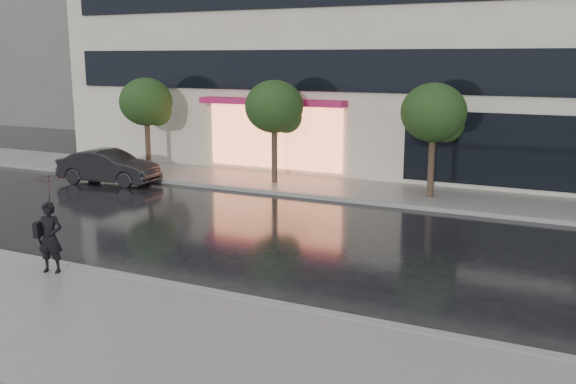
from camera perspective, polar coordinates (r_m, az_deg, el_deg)
The scene contains 11 objects.
ground at distance 14.81m, azimuth -8.81°, elevation -7.18°, with size 120.00×120.00×0.00m, color black.
sidewalk_near at distance 12.46m, azimuth -17.57°, elevation -11.07°, with size 60.00×4.50×0.12m, color slate.
sidewalk_far at distance 23.61m, azimuth 5.55°, elevation 0.24°, with size 60.00×3.50×0.12m, color slate.
curb_near at distance 14.03m, azimuth -11.18°, elevation -8.06°, with size 60.00×0.25×0.14m, color gray.
curb_far at distance 22.02m, azimuth 3.93°, elevation -0.56°, with size 60.00×0.25×0.14m, color gray.
bg_building_left at distance 52.02m, azimuth -18.20°, elevation 12.62°, with size 14.00×10.00×12.00m, color #59544F.
tree_far_west at distance 27.47m, azimuth -12.36°, elevation 7.68°, with size 2.20×2.20×3.99m.
tree_mid_west at distance 24.20m, azimuth -1.07°, elevation 7.42°, with size 2.20×2.20×3.99m.
tree_mid_east at distance 22.11m, azimuth 12.98°, elevation 6.70°, with size 2.20×2.20×3.99m.
parked_car at distance 25.77m, azimuth -15.64°, elevation 2.18°, with size 1.39×3.98×1.31m, color black.
pedestrian_with_umbrella at distance 14.92m, azimuth -20.46°, elevation -1.48°, with size 1.07×1.08×2.21m.
Camera 1 is at (8.14, -11.40, 4.80)m, focal length 40.00 mm.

